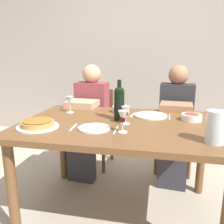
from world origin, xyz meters
TOP-DOWN VIEW (x-y plane):
  - ground_plane at (0.00, 0.00)m, footprint 8.00×8.00m
  - back_wall at (0.00, 1.95)m, footprint 8.00×0.10m
  - dining_table at (0.00, 0.00)m, footprint 1.50×1.00m
  - wine_bottle at (-0.03, 0.07)m, footprint 0.08×0.08m
  - water_pitcher at (0.59, -0.30)m, footprint 0.16×0.11m
  - baked_tart at (-0.55, -0.23)m, footprint 0.29×0.29m
  - salad_bowl at (0.52, 0.17)m, footprint 0.15×0.15m
  - olive_bowl at (-0.06, 0.33)m, footprint 0.15×0.15m
  - wine_glass_left_diner at (0.04, -0.22)m, footprint 0.06×0.06m
  - wine_glass_right_diner at (0.03, -0.03)m, footprint 0.06×0.06m
  - wine_glass_centre at (-0.49, 0.22)m, footprint 0.06×0.06m
  - dinner_plate_left_setting at (-0.16, -0.19)m, footprint 0.22×0.22m
  - dinner_plate_right_setting at (0.21, 0.24)m, footprint 0.27×0.27m
  - fork_left_setting at (-0.31, -0.19)m, footprint 0.03×0.16m
  - knife_left_setting at (-0.01, -0.19)m, footprint 0.01×0.18m
  - knife_right_setting at (0.36, 0.24)m, footprint 0.02×0.18m
  - spoon_right_setting at (0.06, 0.24)m, footprint 0.04×0.16m
  - chair_left at (-0.44, 0.88)m, footprint 0.43×0.43m
  - diner_left at (-0.46, 0.64)m, footprint 0.36×0.52m
  - chair_right at (0.46, 0.92)m, footprint 0.43×0.43m
  - diner_right at (0.44, 0.68)m, footprint 0.36×0.52m

SIDE VIEW (x-z plane):
  - ground_plane at x=0.00m, z-range 0.00..0.00m
  - chair_left at x=-0.44m, z-range 0.06..0.93m
  - chair_right at x=0.46m, z-range 0.06..0.93m
  - diner_left at x=-0.46m, z-range 0.04..1.20m
  - diner_right at x=0.44m, z-range 0.04..1.20m
  - dining_table at x=0.00m, z-range 0.29..1.05m
  - fork_left_setting at x=-0.31m, z-range 0.76..0.76m
  - knife_left_setting at x=-0.01m, z-range 0.76..0.76m
  - knife_right_setting at x=0.36m, z-range 0.76..0.76m
  - spoon_right_setting at x=0.06m, z-range 0.76..0.76m
  - dinner_plate_left_setting at x=-0.16m, z-range 0.76..0.77m
  - dinner_plate_right_setting at x=0.21m, z-range 0.76..0.77m
  - baked_tart at x=-0.55m, z-range 0.76..0.82m
  - salad_bowl at x=0.52m, z-range 0.76..0.82m
  - olive_bowl at x=-0.06m, z-range 0.76..0.83m
  - water_pitcher at x=0.59m, z-range 0.75..0.94m
  - wine_glass_right_diner at x=0.03m, z-range 0.79..0.92m
  - wine_glass_left_diner at x=0.04m, z-range 0.79..0.93m
  - wine_glass_centre at x=-0.49m, z-range 0.79..0.93m
  - wine_bottle at x=-0.03m, z-range 0.74..1.05m
  - back_wall at x=0.00m, z-range 0.00..2.80m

